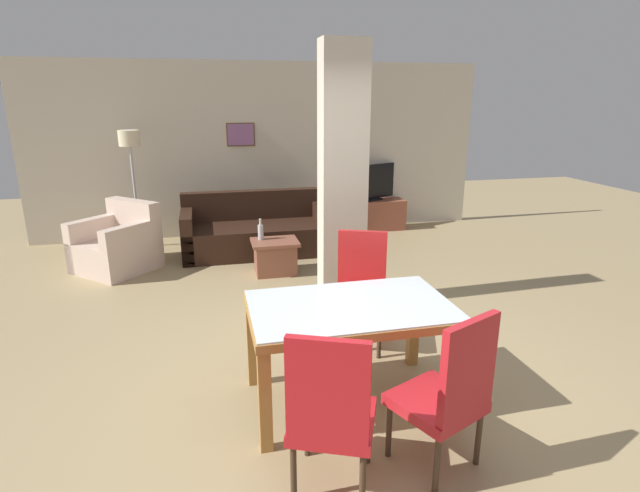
{
  "coord_description": "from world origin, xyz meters",
  "views": [
    {
      "loc": [
        -0.94,
        -3.1,
        2.17
      ],
      "look_at": [
        0.0,
        0.95,
        0.92
      ],
      "focal_mm": 28.0,
      "sensor_mm": 36.0,
      "label": 1
    }
  ],
  "objects": [
    {
      "name": "tv_screen",
      "position": [
        1.74,
        4.71,
        0.8
      ],
      "size": [
        0.92,
        0.41,
        0.6
      ],
      "rotation": [
        0.0,
        0.0,
        3.53
      ],
      "color": "black",
      "rests_on": "tv_stand"
    },
    {
      "name": "armchair",
      "position": [
        -2.09,
        3.52,
        0.3
      ],
      "size": [
        1.19,
        1.2,
        0.87
      ],
      "rotation": [
        0.0,
        0.0,
        2.38
      ],
      "color": "beige",
      "rests_on": "ground_plane"
    },
    {
      "name": "dining_chair_far_right",
      "position": [
        0.36,
        0.88,
        0.53
      ],
      "size": [
        0.6,
        0.6,
        1.03
      ],
      "rotation": [
        0.0,
        0.0,
        2.76
      ],
      "color": "red",
      "rests_on": "ground_plane"
    },
    {
      "name": "bottle",
      "position": [
        -0.29,
        3.0,
        0.53
      ],
      "size": [
        0.07,
        0.07,
        0.27
      ],
      "color": "#B2B7BC",
      "rests_on": "coffee_table"
    },
    {
      "name": "coffee_table",
      "position": [
        -0.13,
        2.9,
        0.22
      ],
      "size": [
        0.58,
        0.47,
        0.43
      ],
      "color": "brown",
      "rests_on": "ground_plane"
    },
    {
      "name": "tv_stand",
      "position": [
        1.74,
        4.71,
        0.25
      ],
      "size": [
        1.16,
        0.4,
        0.51
      ],
      "color": "brown",
      "rests_on": "ground_plane"
    },
    {
      "name": "sofa",
      "position": [
        -0.26,
        3.88,
        0.29
      ],
      "size": [
        2.08,
        0.94,
        0.84
      ],
      "rotation": [
        0.0,
        0.0,
        3.14
      ],
      "color": "black",
      "rests_on": "ground_plane"
    },
    {
      "name": "dining_table",
      "position": [
        0.0,
        0.0,
        0.6
      ],
      "size": [
        1.43,
        0.89,
        0.77
      ],
      "color": "#A47135",
      "rests_on": "ground_plane"
    },
    {
      "name": "dining_chair_near_right",
      "position": [
        0.36,
        -0.81,
        0.53
      ],
      "size": [
        0.61,
        0.61,
        1.03
      ],
      "rotation": [
        0.0,
        0.0,
        0.42
      ],
      "color": "red",
      "rests_on": "ground_plane"
    },
    {
      "name": "floor_lamp",
      "position": [
        -1.94,
        4.52,
        1.43
      ],
      "size": [
        0.29,
        0.29,
        1.72
      ],
      "color": "#B7B7BC",
      "rests_on": "ground_plane"
    },
    {
      "name": "dining_chair_near_left",
      "position": [
        -0.36,
        -0.84,
        0.53
      ],
      "size": [
        0.6,
        0.6,
        1.03
      ],
      "rotation": [
        0.0,
        0.0,
        -0.4
      ],
      "color": "red",
      "rests_on": "ground_plane"
    },
    {
      "name": "back_wall",
      "position": [
        -0.0,
        4.99,
        1.35
      ],
      "size": [
        7.2,
        0.09,
        2.7
      ],
      "color": "beige",
      "rests_on": "ground_plane"
    },
    {
      "name": "divider_pillar",
      "position": [
        0.42,
        1.73,
        1.35
      ],
      "size": [
        0.46,
        0.28,
        2.7
      ],
      "color": "beige",
      "rests_on": "ground_plane"
    },
    {
      "name": "ground_plane",
      "position": [
        0.0,
        0.0,
        0.0
      ],
      "size": [
        18.0,
        18.0,
        0.0
      ],
      "primitive_type": "plane",
      "color": "#9F895F"
    }
  ]
}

